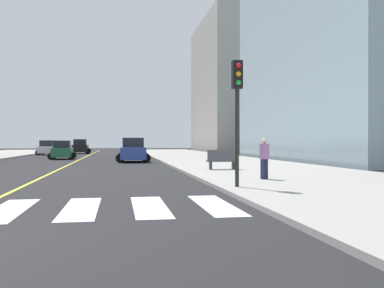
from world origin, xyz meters
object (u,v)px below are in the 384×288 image
(car_white_nearest, at_px, (48,148))
(pedestrian_waiting_east, at_px, (264,157))
(park_bench, at_px, (222,160))
(traffic_light_near_corner, at_px, (237,98))
(car_blue_second, at_px, (133,151))
(car_green_fifth, at_px, (62,150))
(car_red_third, at_px, (134,150))
(car_black_fourth, at_px, (80,147))

(car_white_nearest, bearing_deg, pedestrian_waiting_east, -67.50)
(park_bench, bearing_deg, traffic_light_near_corner, 170.42)
(car_white_nearest, height_order, traffic_light_near_corner, traffic_light_near_corner)
(car_blue_second, bearing_deg, pedestrian_waiting_east, 105.55)
(car_white_nearest, distance_m, car_green_fifth, 14.67)
(car_blue_second, distance_m, park_bench, 14.07)
(traffic_light_near_corner, bearing_deg, pedestrian_waiting_east, -125.24)
(car_white_nearest, height_order, car_red_third, car_white_nearest)
(car_red_third, xyz_separation_m, car_black_fourth, (-7.14, 16.93, 0.10))
(traffic_light_near_corner, distance_m, pedestrian_waiting_east, 4.09)
(car_green_fifth, bearing_deg, park_bench, -63.08)
(car_white_nearest, bearing_deg, car_red_third, -44.27)
(pedestrian_waiting_east, bearing_deg, car_blue_second, -100.65)
(car_white_nearest, bearing_deg, traffic_light_near_corner, -71.05)
(traffic_light_near_corner, height_order, park_bench, traffic_light_near_corner)
(car_red_third, distance_m, car_green_fifth, 7.76)
(traffic_light_near_corner, bearing_deg, car_blue_second, -82.71)
(car_black_fourth, distance_m, park_bench, 41.72)
(traffic_light_near_corner, bearing_deg, car_white_nearest, -73.21)
(car_blue_second, bearing_deg, traffic_light_near_corner, 99.00)
(car_blue_second, height_order, pedestrian_waiting_east, car_blue_second)
(pedestrian_waiting_east, bearing_deg, car_green_fifth, -91.08)
(traffic_light_near_corner, distance_m, park_bench, 9.86)
(park_bench, bearing_deg, car_white_nearest, 24.45)
(car_white_nearest, xyz_separation_m, pedestrian_waiting_east, (15.24, -41.11, 0.21))
(car_blue_second, xyz_separation_m, park_bench, (4.64, -13.28, -0.28))
(car_blue_second, distance_m, car_green_fifth, 9.79)
(traffic_light_near_corner, bearing_deg, car_green_fifth, -71.99)
(car_white_nearest, xyz_separation_m, car_red_third, (10.81, -11.36, -0.01))
(car_red_third, xyz_separation_m, park_bench, (4.19, -23.22, -0.19))
(car_white_nearest, bearing_deg, car_blue_second, -61.91)
(car_green_fifth, bearing_deg, pedestrian_waiting_east, -68.91)
(car_green_fifth, bearing_deg, car_black_fourth, 87.45)
(car_green_fifth, height_order, traffic_light_near_corner, traffic_light_near_corner)
(car_black_fourth, height_order, pedestrian_waiting_east, car_black_fourth)
(park_bench, bearing_deg, car_red_third, 11.23)
(car_red_third, height_order, park_bench, car_red_third)
(car_green_fifth, xyz_separation_m, park_bench, (11.40, -20.36, -0.18))
(car_red_third, bearing_deg, pedestrian_waiting_east, 95.73)
(car_blue_second, bearing_deg, park_bench, 110.97)
(car_green_fifth, distance_m, park_bench, 23.34)
(car_black_fourth, xyz_separation_m, pedestrian_waiting_east, (11.57, -46.68, 0.13))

